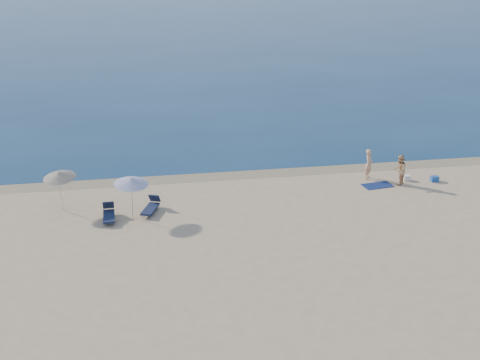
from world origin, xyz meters
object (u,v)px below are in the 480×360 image
object	(u,v)px
person_left	(369,164)
blue_cooler	(434,179)
person_right	(400,170)
umbrella_near	(131,181)

from	to	relation	value
person_left	blue_cooler	bearing A→B (deg)	-71.32
person_left	person_right	xyz separation A→B (m)	(1.39, -1.19, -0.02)
person_right	blue_cooler	size ratio (longest dim) A/B	4.00
umbrella_near	person_left	bearing A→B (deg)	-11.72
person_right	umbrella_near	xyz separation A→B (m)	(-15.06, -1.94, 1.06)
umbrella_near	blue_cooler	bearing A→B (deg)	-17.89
person_right	umbrella_near	size ratio (longest dim) A/B	0.77
person_left	umbrella_near	size ratio (longest dim) A/B	0.78
person_left	person_right	distance (m)	1.84
blue_cooler	umbrella_near	bearing A→B (deg)	-171.45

